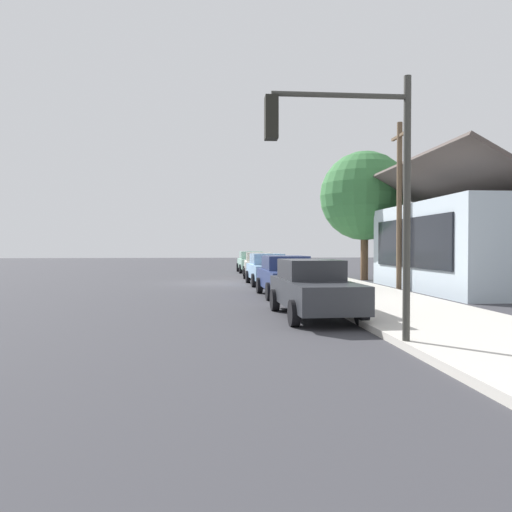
{
  "coord_description": "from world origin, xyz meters",
  "views": [
    {
      "loc": [
        26.97,
        -0.07,
        1.96
      ],
      "look_at": [
        1.6,
        2.09,
        1.48
      ],
      "focal_mm": 34.87,
      "sensor_mm": 36.0,
      "label": 1
    }
  ],
  "objects_px": {
    "car_navy": "(287,276)",
    "shade_tree": "(365,196)",
    "traffic_light_main": "(352,166)",
    "car_seafoam": "(251,262)",
    "fire_hydrant_red": "(277,268)",
    "car_ivory": "(259,264)",
    "utility_pole_wooden": "(399,203)",
    "car_skyblue": "(268,269)",
    "car_charcoal": "(313,288)"
  },
  "relations": [
    {
      "from": "car_charcoal",
      "to": "fire_hydrant_red",
      "type": "xyz_separation_m",
      "value": [
        -19.63,
        1.51,
        -0.32
      ]
    },
    {
      "from": "car_navy",
      "to": "utility_pole_wooden",
      "type": "bearing_deg",
      "value": 109.57
    },
    {
      "from": "car_charcoal",
      "to": "traffic_light_main",
      "type": "height_order",
      "value": "traffic_light_main"
    },
    {
      "from": "car_ivory",
      "to": "car_skyblue",
      "type": "relative_size",
      "value": 1.03
    },
    {
      "from": "car_seafoam",
      "to": "traffic_light_main",
      "type": "xyz_separation_m",
      "value": [
        28.48,
        -0.24,
        2.68
      ]
    },
    {
      "from": "car_navy",
      "to": "utility_pole_wooden",
      "type": "relative_size",
      "value": 0.62
    },
    {
      "from": "car_skyblue",
      "to": "shade_tree",
      "type": "distance_m",
      "value": 7.85
    },
    {
      "from": "car_charcoal",
      "to": "traffic_light_main",
      "type": "bearing_deg",
      "value": -4.0
    },
    {
      "from": "car_ivory",
      "to": "utility_pole_wooden",
      "type": "height_order",
      "value": "utility_pole_wooden"
    },
    {
      "from": "car_navy",
      "to": "shade_tree",
      "type": "xyz_separation_m",
      "value": [
        -8.94,
        5.91,
        4.09
      ]
    },
    {
      "from": "car_skyblue",
      "to": "shade_tree",
      "type": "xyz_separation_m",
      "value": [
        -2.96,
        6.01,
        4.09
      ]
    },
    {
      "from": "car_seafoam",
      "to": "car_skyblue",
      "type": "xyz_separation_m",
      "value": [
        12.24,
        -0.08,
        0.0
      ]
    },
    {
      "from": "car_navy",
      "to": "car_charcoal",
      "type": "distance_m",
      "value": 5.79
    },
    {
      "from": "car_ivory",
      "to": "traffic_light_main",
      "type": "relative_size",
      "value": 0.92
    },
    {
      "from": "car_skyblue",
      "to": "car_charcoal",
      "type": "relative_size",
      "value": 0.95
    },
    {
      "from": "car_seafoam",
      "to": "car_ivory",
      "type": "bearing_deg",
      "value": -0.79
    },
    {
      "from": "car_seafoam",
      "to": "utility_pole_wooden",
      "type": "bearing_deg",
      "value": 17.28
    },
    {
      "from": "fire_hydrant_red",
      "to": "car_skyblue",
      "type": "bearing_deg",
      "value": -10.77
    },
    {
      "from": "shade_tree",
      "to": "traffic_light_main",
      "type": "relative_size",
      "value": 1.44
    },
    {
      "from": "car_skyblue",
      "to": "utility_pole_wooden",
      "type": "distance_m",
      "value": 7.39
    },
    {
      "from": "car_navy",
      "to": "shade_tree",
      "type": "relative_size",
      "value": 0.62
    },
    {
      "from": "shade_tree",
      "to": "car_seafoam",
      "type": "bearing_deg",
      "value": -147.42
    },
    {
      "from": "shade_tree",
      "to": "traffic_light_main",
      "type": "distance_m",
      "value": 20.22
    },
    {
      "from": "car_ivory",
      "to": "fire_hydrant_red",
      "type": "relative_size",
      "value": 6.76
    },
    {
      "from": "traffic_light_main",
      "to": "fire_hydrant_red",
      "type": "distance_m",
      "value": 24.35
    },
    {
      "from": "car_skyblue",
      "to": "car_charcoal",
      "type": "distance_m",
      "value": 11.77
    },
    {
      "from": "car_ivory",
      "to": "utility_pole_wooden",
      "type": "distance_m",
      "value": 11.81
    },
    {
      "from": "fire_hydrant_red",
      "to": "car_charcoal",
      "type": "bearing_deg",
      "value": -4.39
    },
    {
      "from": "car_navy",
      "to": "car_ivory",
      "type": "bearing_deg",
      "value": 177.79
    },
    {
      "from": "shade_tree",
      "to": "traffic_light_main",
      "type": "bearing_deg",
      "value": -17.83
    },
    {
      "from": "traffic_light_main",
      "to": "car_charcoal",
      "type": "bearing_deg",
      "value": 178.05
    },
    {
      "from": "traffic_light_main",
      "to": "fire_hydrant_red",
      "type": "bearing_deg",
      "value": 176.06
    },
    {
      "from": "car_seafoam",
      "to": "car_skyblue",
      "type": "bearing_deg",
      "value": -1.7
    },
    {
      "from": "car_navy",
      "to": "utility_pole_wooden",
      "type": "height_order",
      "value": "utility_pole_wooden"
    },
    {
      "from": "car_skyblue",
      "to": "utility_pole_wooden",
      "type": "xyz_separation_m",
      "value": [
        3.84,
        5.5,
        3.11
      ]
    },
    {
      "from": "car_seafoam",
      "to": "fire_hydrant_red",
      "type": "relative_size",
      "value": 6.19
    },
    {
      "from": "car_skyblue",
      "to": "traffic_light_main",
      "type": "xyz_separation_m",
      "value": [
        16.24,
        -0.16,
        2.68
      ]
    },
    {
      "from": "car_navy",
      "to": "fire_hydrant_red",
      "type": "xyz_separation_m",
      "value": [
        -13.85,
        1.4,
        -0.32
      ]
    },
    {
      "from": "car_ivory",
      "to": "shade_tree",
      "type": "bearing_deg",
      "value": 63.76
    },
    {
      "from": "car_skyblue",
      "to": "car_ivory",
      "type": "bearing_deg",
      "value": 176.85
    },
    {
      "from": "car_skyblue",
      "to": "utility_pole_wooden",
      "type": "height_order",
      "value": "utility_pole_wooden"
    },
    {
      "from": "car_seafoam",
      "to": "fire_hydrant_red",
      "type": "xyz_separation_m",
      "value": [
        4.38,
        1.42,
        -0.32
      ]
    },
    {
      "from": "car_charcoal",
      "to": "shade_tree",
      "type": "xyz_separation_m",
      "value": [
        -14.73,
        6.02,
        4.09
      ]
    },
    {
      "from": "car_charcoal",
      "to": "car_seafoam",
      "type": "bearing_deg",
      "value": 177.73
    },
    {
      "from": "car_ivory",
      "to": "car_charcoal",
      "type": "height_order",
      "value": "same"
    },
    {
      "from": "fire_hydrant_red",
      "to": "car_navy",
      "type": "bearing_deg",
      "value": -5.77
    },
    {
      "from": "car_charcoal",
      "to": "utility_pole_wooden",
      "type": "xyz_separation_m",
      "value": [
        -7.92,
        5.51,
        3.11
      ]
    },
    {
      "from": "car_charcoal",
      "to": "shade_tree",
      "type": "relative_size",
      "value": 0.65
    },
    {
      "from": "car_charcoal",
      "to": "traffic_light_main",
      "type": "distance_m",
      "value": 5.21
    },
    {
      "from": "car_seafoam",
      "to": "car_skyblue",
      "type": "distance_m",
      "value": 12.24
    }
  ]
}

